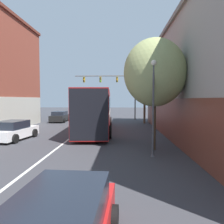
% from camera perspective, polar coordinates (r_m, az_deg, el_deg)
% --- Properties ---
extents(lane_center_line, '(0.14, 48.77, 0.01)m').
position_cam_1_polar(lane_center_line, '(18.24, -10.02, -6.10)').
color(lane_center_line, silver).
rests_on(lane_center_line, ground_plane).
extents(bus, '(3.34, 12.97, 3.75)m').
position_cam_1_polar(bus, '(20.46, -4.23, 0.86)').
color(bus, maroon).
rests_on(bus, ground_plane).
extents(parked_car_left_near, '(2.02, 4.38, 1.39)m').
position_cam_1_polar(parked_car_left_near, '(29.79, -13.41, -1.20)').
color(parked_car_left_near, black).
rests_on(parked_car_left_near, ground_plane).
extents(parked_car_left_mid, '(2.38, 4.34, 1.42)m').
position_cam_1_polar(parked_car_left_mid, '(17.65, -24.28, -4.47)').
color(parked_car_left_mid, silver).
rests_on(parked_car_left_mid, ground_plane).
extents(traffic_signal_gantry, '(8.89, 0.36, 6.68)m').
position_cam_1_polar(traffic_signal_gantry, '(32.01, 0.78, 6.96)').
color(traffic_signal_gantry, '#514C47').
rests_on(traffic_signal_gantry, ground_plane).
extents(street_lamp, '(0.30, 0.30, 4.98)m').
position_cam_1_polar(street_lamp, '(11.41, 10.74, 2.15)').
color(street_lamp, '#47474C').
rests_on(street_lamp, ground_plane).
extents(street_tree_near, '(3.60, 3.24, 6.51)m').
position_cam_1_polar(street_tree_near, '(13.08, 11.10, 10.07)').
color(street_tree_near, '#4C3823').
rests_on(street_tree_near, ground_plane).
extents(street_tree_far, '(2.83, 2.54, 5.66)m').
position_cam_1_polar(street_tree_far, '(27.28, 8.52, 5.61)').
color(street_tree_far, brown).
rests_on(street_tree_far, ground_plane).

